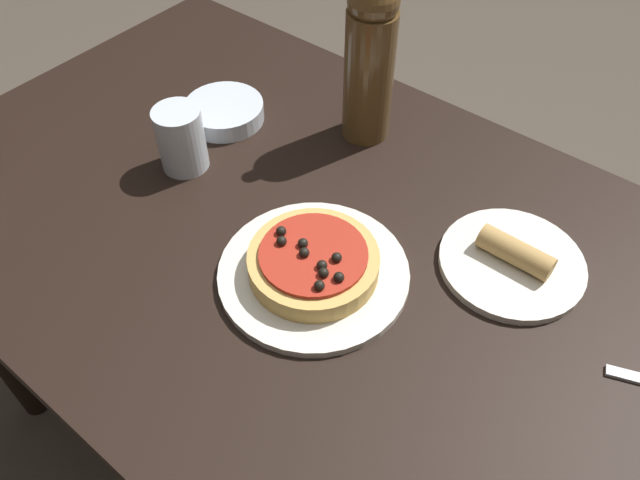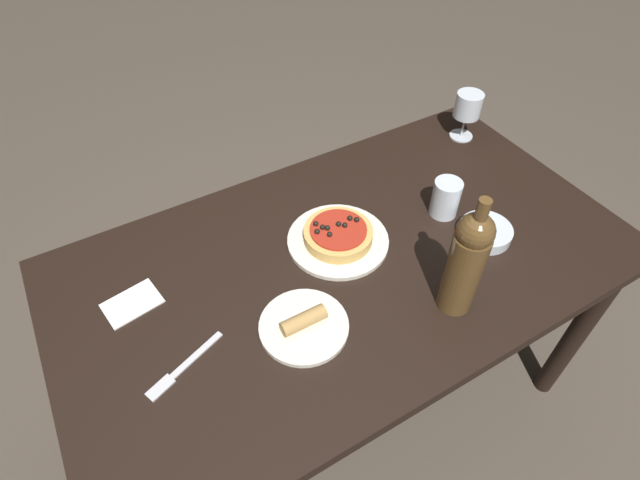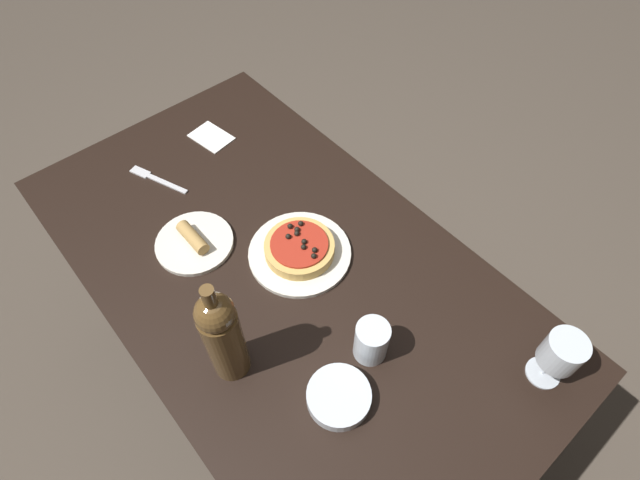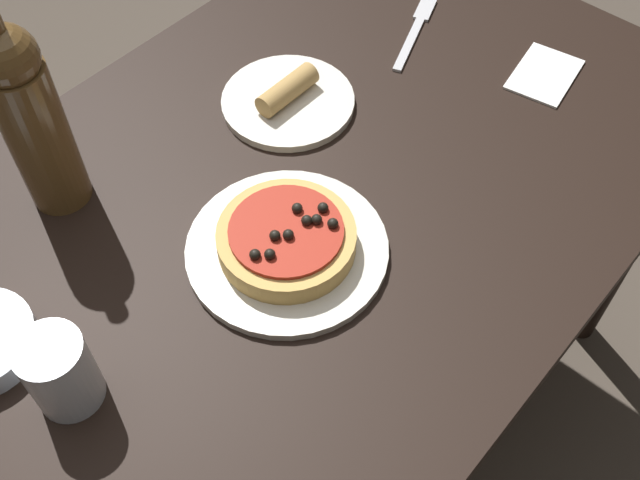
# 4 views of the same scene
# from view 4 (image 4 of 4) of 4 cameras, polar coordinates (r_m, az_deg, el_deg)

# --- Properties ---
(ground_plane) EXTENTS (14.00, 14.00, 0.00)m
(ground_plane) POSITION_cam_4_polar(r_m,az_deg,el_deg) (1.64, -2.94, -14.83)
(ground_plane) COLOR #4C4238
(dining_table) EXTENTS (1.43, 0.80, 0.74)m
(dining_table) POSITION_cam_4_polar(r_m,az_deg,el_deg) (1.07, -4.37, -1.88)
(dining_table) COLOR black
(dining_table) RESTS_ON ground_plane
(dinner_plate) EXTENTS (0.26, 0.26, 0.01)m
(dinner_plate) POSITION_cam_4_polar(r_m,az_deg,el_deg) (0.96, -2.52, -0.71)
(dinner_plate) COLOR silver
(dinner_plate) RESTS_ON dining_table
(pizza) EXTENTS (0.18, 0.18, 0.05)m
(pizza) POSITION_cam_4_polar(r_m,az_deg,el_deg) (0.94, -2.56, 0.15)
(pizza) COLOR tan
(pizza) RESTS_ON dinner_plate
(wine_bottle) EXTENTS (0.08, 0.08, 0.32)m
(wine_bottle) POSITION_cam_4_polar(r_m,az_deg,el_deg) (0.98, -21.19, 8.77)
(wine_bottle) COLOR brown
(wine_bottle) RESTS_ON dining_table
(water_cup) EXTENTS (0.07, 0.07, 0.10)m
(water_cup) POSITION_cam_4_polar(r_m,az_deg,el_deg) (0.86, -19.18, -9.49)
(water_cup) COLOR silver
(water_cup) RESTS_ON dining_table
(fork) EXTENTS (0.19, 0.09, 0.00)m
(fork) POSITION_cam_4_polar(r_m,az_deg,el_deg) (1.29, 7.34, 15.70)
(fork) COLOR silver
(fork) RESTS_ON dining_table
(side_plate) EXTENTS (0.20, 0.20, 0.05)m
(side_plate) POSITION_cam_4_polar(r_m,az_deg,el_deg) (1.14, -2.46, 10.67)
(side_plate) COLOR silver
(side_plate) RESTS_ON dining_table
(paper_napkin) EXTENTS (0.14, 0.11, 0.00)m
(paper_napkin) POSITION_cam_4_polar(r_m,az_deg,el_deg) (1.24, 16.73, 11.99)
(paper_napkin) COLOR white
(paper_napkin) RESTS_ON dining_table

